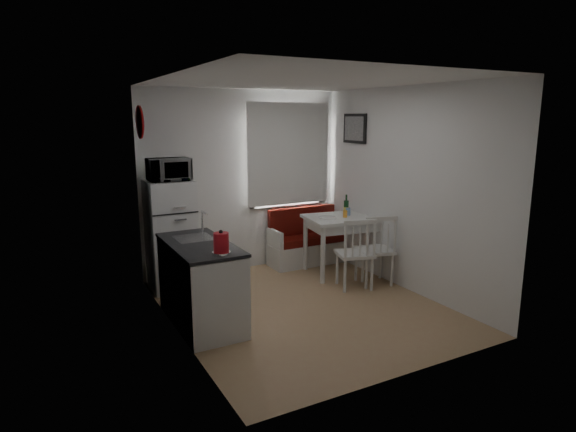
# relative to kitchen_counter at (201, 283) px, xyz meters

# --- Properties ---
(floor) EXTENTS (3.00, 3.50, 0.02)m
(floor) POSITION_rel_kitchen_counter_xyz_m (1.20, -0.16, -0.46)
(floor) COLOR tan
(floor) RESTS_ON ground
(ceiling) EXTENTS (3.00, 3.50, 0.02)m
(ceiling) POSITION_rel_kitchen_counter_xyz_m (1.20, -0.16, 2.14)
(ceiling) COLOR white
(ceiling) RESTS_ON wall_back
(wall_back) EXTENTS (3.00, 0.02, 2.60)m
(wall_back) POSITION_rel_kitchen_counter_xyz_m (1.20, 1.59, 0.84)
(wall_back) COLOR white
(wall_back) RESTS_ON floor
(wall_front) EXTENTS (3.00, 0.02, 2.60)m
(wall_front) POSITION_rel_kitchen_counter_xyz_m (1.20, -1.91, 0.84)
(wall_front) COLOR white
(wall_front) RESTS_ON floor
(wall_left) EXTENTS (0.02, 3.50, 2.60)m
(wall_left) POSITION_rel_kitchen_counter_xyz_m (-0.30, -0.16, 0.84)
(wall_left) COLOR white
(wall_left) RESTS_ON floor
(wall_right) EXTENTS (0.02, 3.50, 2.60)m
(wall_right) POSITION_rel_kitchen_counter_xyz_m (2.70, -0.16, 0.84)
(wall_right) COLOR white
(wall_right) RESTS_ON floor
(window) EXTENTS (1.22, 0.06, 1.47)m
(window) POSITION_rel_kitchen_counter_xyz_m (1.90, 1.56, 1.17)
(window) COLOR silver
(window) RESTS_ON wall_back
(curtain) EXTENTS (1.35, 0.02, 1.50)m
(curtain) POSITION_rel_kitchen_counter_xyz_m (1.90, 1.49, 1.22)
(curtain) COLOR white
(curtain) RESTS_ON wall_back
(kitchen_counter) EXTENTS (0.62, 1.32, 1.16)m
(kitchen_counter) POSITION_rel_kitchen_counter_xyz_m (0.00, 0.00, 0.00)
(kitchen_counter) COLOR silver
(kitchen_counter) RESTS_ON floor
(wall_sign) EXTENTS (0.03, 0.40, 0.40)m
(wall_sign) POSITION_rel_kitchen_counter_xyz_m (-0.27, 1.29, 1.69)
(wall_sign) COLOR navy
(wall_sign) RESTS_ON wall_left
(picture_frame) EXTENTS (0.04, 0.52, 0.42)m
(picture_frame) POSITION_rel_kitchen_counter_xyz_m (2.67, 0.94, 1.59)
(picture_frame) COLOR black
(picture_frame) RESTS_ON wall_right
(bench) EXTENTS (1.19, 0.46, 0.85)m
(bench) POSITION_rel_kitchen_counter_xyz_m (2.13, 1.35, -0.17)
(bench) COLOR silver
(bench) RESTS_ON floor
(dining_table) EXTENTS (1.21, 0.94, 0.83)m
(dining_table) POSITION_rel_kitchen_counter_xyz_m (2.38, 0.69, 0.28)
(dining_table) COLOR silver
(dining_table) RESTS_ON floor
(chair_left) EXTENTS (0.55, 0.54, 0.51)m
(chair_left) POSITION_rel_kitchen_counter_xyz_m (2.13, 0.02, 0.13)
(chair_left) COLOR silver
(chair_left) RESTS_ON floor
(chair_right) EXTENTS (0.54, 0.52, 0.52)m
(chair_right) POSITION_rel_kitchen_counter_xyz_m (2.45, 0.02, 0.14)
(chair_right) COLOR silver
(chair_right) RESTS_ON floor
(fridge) EXTENTS (0.57, 0.57, 1.43)m
(fridge) POSITION_rel_kitchen_counter_xyz_m (0.02, 1.24, 0.26)
(fridge) COLOR white
(fridge) RESTS_ON floor
(microwave) EXTENTS (0.51, 0.35, 0.28)m
(microwave) POSITION_rel_kitchen_counter_xyz_m (0.02, 1.19, 1.11)
(microwave) COLOR white
(microwave) RESTS_ON fridge
(kettle) EXTENTS (0.18, 0.18, 0.24)m
(kettle) POSITION_rel_kitchen_counter_xyz_m (0.05, -0.54, 0.56)
(kettle) COLOR #AF0E17
(kettle) RESTS_ON kitchen_counter
(wine_bottle) EXTENTS (0.07, 0.07, 0.29)m
(wine_bottle) POSITION_rel_kitchen_counter_xyz_m (2.45, 0.79, 0.52)
(wine_bottle) COLOR #123819
(wine_bottle) RESTS_ON dining_table
(drinking_glass_orange) EXTENTS (0.06, 0.06, 0.10)m
(drinking_glass_orange) POSITION_rel_kitchen_counter_xyz_m (2.33, 0.64, 0.42)
(drinking_glass_orange) COLOR #F99F29
(drinking_glass_orange) RESTS_ON dining_table
(drinking_glass_blue) EXTENTS (0.07, 0.07, 0.11)m
(drinking_glass_blue) POSITION_rel_kitchen_counter_xyz_m (2.45, 0.74, 0.43)
(drinking_glass_blue) COLOR #7295C1
(drinking_glass_blue) RESTS_ON dining_table
(plate) EXTENTS (0.24, 0.24, 0.02)m
(plate) POSITION_rel_kitchen_counter_xyz_m (2.08, 0.71, 0.38)
(plate) COLOR white
(plate) RESTS_ON dining_table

